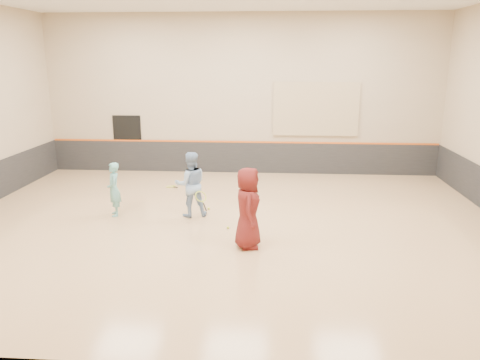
# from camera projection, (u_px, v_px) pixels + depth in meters

# --- Properties ---
(room) EXTENTS (15.04, 12.04, 6.22)m
(room) POSITION_uv_depth(u_px,v_px,m) (227.00, 196.00, 12.42)
(room) COLOR tan
(room) RESTS_ON ground
(wainscot_back) EXTENTS (14.90, 0.04, 1.20)m
(wainscot_back) POSITION_uv_depth(u_px,v_px,m) (242.00, 157.00, 18.24)
(wainscot_back) COLOR #232326
(wainscot_back) RESTS_ON floor
(accent_stripe) EXTENTS (14.90, 0.03, 0.06)m
(accent_stripe) POSITION_uv_depth(u_px,v_px,m) (242.00, 142.00, 18.07)
(accent_stripe) COLOR #D85914
(accent_stripe) RESTS_ON wall_back
(acoustic_panel) EXTENTS (3.20, 0.08, 2.00)m
(acoustic_panel) POSITION_uv_depth(u_px,v_px,m) (316.00, 109.00, 17.55)
(acoustic_panel) COLOR tan
(acoustic_panel) RESTS_ON wall_back
(doorway) EXTENTS (1.10, 0.05, 2.20)m
(doorway) POSITION_uv_depth(u_px,v_px,m) (128.00, 143.00, 18.43)
(doorway) COLOR black
(doorway) RESTS_ON floor
(girl) EXTENTS (0.55, 0.66, 1.53)m
(girl) POSITION_uv_depth(u_px,v_px,m) (114.00, 189.00, 13.20)
(girl) COLOR #66AFB1
(girl) RESTS_ON floor
(instructor) EXTENTS (1.07, 0.93, 1.85)m
(instructor) POSITION_uv_depth(u_px,v_px,m) (191.00, 184.00, 13.12)
(instructor) COLOR #84A3CD
(instructor) RESTS_ON floor
(young_man) EXTENTS (0.69, 0.99, 1.94)m
(young_man) POSITION_uv_depth(u_px,v_px,m) (248.00, 208.00, 10.91)
(young_man) COLOR #581615
(young_man) RESTS_ON floor
(held_racket) EXTENTS (0.50, 0.50, 0.59)m
(held_racket) POSITION_uv_depth(u_px,v_px,m) (201.00, 196.00, 12.85)
(held_racket) COLOR #BDD32E
(held_racket) RESTS_ON instructor
(spare_racket) EXTENTS (0.74, 0.74, 0.13)m
(spare_racket) POSITION_uv_depth(u_px,v_px,m) (171.00, 185.00, 16.32)
(spare_racket) COLOR #AFC52B
(spare_racket) RESTS_ON floor
(ball_under_racket) EXTENTS (0.07, 0.07, 0.07)m
(ball_under_racket) POSITION_uv_depth(u_px,v_px,m) (228.00, 228.00, 12.31)
(ball_under_racket) COLOR #BCD431
(ball_under_racket) RESTS_ON floor
(ball_in_hand) EXTENTS (0.07, 0.07, 0.07)m
(ball_in_hand) POSITION_uv_depth(u_px,v_px,m) (255.00, 199.00, 10.74)
(ball_in_hand) COLOR #C1D431
(ball_in_hand) RESTS_ON young_man
(ball_beside_spare) EXTENTS (0.07, 0.07, 0.07)m
(ball_beside_spare) POSITION_uv_depth(u_px,v_px,m) (209.00, 208.00, 13.88)
(ball_beside_spare) COLOR #D3EE37
(ball_beside_spare) RESTS_ON floor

